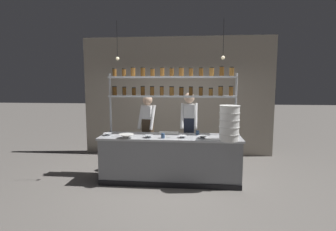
{
  "coord_description": "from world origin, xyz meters",
  "views": [
    {
      "loc": [
        0.45,
        -5.07,
        1.95
      ],
      "look_at": [
        -0.06,
        0.2,
        1.31
      ],
      "focal_mm": 28.0,
      "sensor_mm": 36.0,
      "label": 1
    }
  ],
  "objects_px": {
    "chef_left": "(148,127)",
    "prep_bowl_near_right": "(126,136)",
    "prep_bowl_center_back": "(107,134)",
    "prep_bowl_far_left": "(203,137)",
    "cutting_board": "(169,133)",
    "prep_bowl_near_left": "(149,136)",
    "prep_bowl_center_front": "(183,137)",
    "serving_cup_front": "(197,133)",
    "container_stack": "(229,123)",
    "spice_shelf_unit": "(172,88)",
    "chef_center": "(189,126)",
    "serving_cup_by_board": "(163,136)"
  },
  "relations": [
    {
      "from": "spice_shelf_unit",
      "to": "serving_cup_front",
      "type": "distance_m",
      "value": 1.05
    },
    {
      "from": "chef_center",
      "to": "prep_bowl_far_left",
      "type": "distance_m",
      "value": 0.79
    },
    {
      "from": "cutting_board",
      "to": "prep_bowl_near_left",
      "type": "xyz_separation_m",
      "value": [
        -0.35,
        -0.45,
        0.01
      ]
    },
    {
      "from": "spice_shelf_unit",
      "to": "prep_bowl_near_right",
      "type": "height_order",
      "value": "spice_shelf_unit"
    },
    {
      "from": "spice_shelf_unit",
      "to": "serving_cup_by_board",
      "type": "distance_m",
      "value": 1.06
    },
    {
      "from": "container_stack",
      "to": "cutting_board",
      "type": "xyz_separation_m",
      "value": [
        -1.16,
        0.56,
        -0.31
      ]
    },
    {
      "from": "prep_bowl_near_right",
      "to": "prep_bowl_far_left",
      "type": "height_order",
      "value": "prep_bowl_near_right"
    },
    {
      "from": "prep_bowl_center_back",
      "to": "prep_bowl_far_left",
      "type": "distance_m",
      "value": 1.89
    },
    {
      "from": "chef_center",
      "to": "prep_bowl_center_back",
      "type": "height_order",
      "value": "chef_center"
    },
    {
      "from": "cutting_board",
      "to": "prep_bowl_near_right",
      "type": "bearing_deg",
      "value": -143.69
    },
    {
      "from": "chef_center",
      "to": "prep_bowl_near_left",
      "type": "bearing_deg",
      "value": -133.0
    },
    {
      "from": "prep_bowl_near_left",
      "to": "prep_bowl_near_right",
      "type": "bearing_deg",
      "value": -165.42
    },
    {
      "from": "prep_bowl_near_left",
      "to": "prep_bowl_center_front",
      "type": "distance_m",
      "value": 0.65
    },
    {
      "from": "prep_bowl_near_right",
      "to": "serving_cup_by_board",
      "type": "bearing_deg",
      "value": 6.39
    },
    {
      "from": "container_stack",
      "to": "cutting_board",
      "type": "height_order",
      "value": "container_stack"
    },
    {
      "from": "container_stack",
      "to": "prep_bowl_near_left",
      "type": "height_order",
      "value": "container_stack"
    },
    {
      "from": "prep_bowl_near_right",
      "to": "serving_cup_front",
      "type": "bearing_deg",
      "value": 20.27
    },
    {
      "from": "cutting_board",
      "to": "prep_bowl_center_front",
      "type": "relative_size",
      "value": 2.39
    },
    {
      "from": "chef_center",
      "to": "cutting_board",
      "type": "height_order",
      "value": "chef_center"
    },
    {
      "from": "chef_left",
      "to": "prep_bowl_far_left",
      "type": "xyz_separation_m",
      "value": [
        1.19,
        -0.78,
        -0.04
      ]
    },
    {
      "from": "serving_cup_front",
      "to": "prep_bowl_center_front",
      "type": "bearing_deg",
      "value": -129.93
    },
    {
      "from": "chef_center",
      "to": "cutting_board",
      "type": "bearing_deg",
      "value": -140.49
    },
    {
      "from": "cutting_board",
      "to": "prep_bowl_near_left",
      "type": "height_order",
      "value": "prep_bowl_near_left"
    },
    {
      "from": "spice_shelf_unit",
      "to": "chef_center",
      "type": "height_order",
      "value": "spice_shelf_unit"
    },
    {
      "from": "prep_bowl_center_back",
      "to": "serving_cup_by_board",
      "type": "xyz_separation_m",
      "value": [
        1.14,
        -0.17,
        0.02
      ]
    },
    {
      "from": "chef_center",
      "to": "prep_bowl_center_front",
      "type": "relative_size",
      "value": 10.49
    },
    {
      "from": "prep_bowl_center_back",
      "to": "serving_cup_front",
      "type": "distance_m",
      "value": 1.82
    },
    {
      "from": "chef_left",
      "to": "chef_center",
      "type": "distance_m",
      "value": 0.92
    },
    {
      "from": "cutting_board",
      "to": "prep_bowl_center_back",
      "type": "distance_m",
      "value": 1.24
    },
    {
      "from": "spice_shelf_unit",
      "to": "container_stack",
      "type": "bearing_deg",
      "value": -29.88
    },
    {
      "from": "chef_left",
      "to": "prep_bowl_center_front",
      "type": "height_order",
      "value": "chef_left"
    },
    {
      "from": "prep_bowl_far_left",
      "to": "serving_cup_front",
      "type": "height_order",
      "value": "serving_cup_front"
    },
    {
      "from": "chef_left",
      "to": "chef_center",
      "type": "relative_size",
      "value": 0.97
    },
    {
      "from": "prep_bowl_center_back",
      "to": "serving_cup_front",
      "type": "bearing_deg",
      "value": 8.05
    },
    {
      "from": "container_stack",
      "to": "prep_bowl_center_front",
      "type": "relative_size",
      "value": 3.84
    },
    {
      "from": "spice_shelf_unit",
      "to": "prep_bowl_center_front",
      "type": "bearing_deg",
      "value": -62.77
    },
    {
      "from": "prep_bowl_center_back",
      "to": "prep_bowl_near_right",
      "type": "xyz_separation_m",
      "value": [
        0.45,
        -0.24,
        0.02
      ]
    },
    {
      "from": "chef_left",
      "to": "prep_bowl_near_right",
      "type": "height_order",
      "value": "chef_left"
    },
    {
      "from": "spice_shelf_unit",
      "to": "prep_bowl_center_front",
      "type": "distance_m",
      "value": 1.06
    },
    {
      "from": "prep_bowl_near_left",
      "to": "prep_bowl_center_front",
      "type": "height_order",
      "value": "prep_bowl_near_left"
    },
    {
      "from": "prep_bowl_center_back",
      "to": "prep_bowl_far_left",
      "type": "bearing_deg",
      "value": -3.15
    },
    {
      "from": "prep_bowl_near_left",
      "to": "prep_bowl_near_right",
      "type": "relative_size",
      "value": 0.62
    },
    {
      "from": "prep_bowl_near_right",
      "to": "chef_center",
      "type": "bearing_deg",
      "value": 36.86
    },
    {
      "from": "prep_bowl_far_left",
      "to": "prep_bowl_center_front",
      "type": "bearing_deg",
      "value": 178.06
    },
    {
      "from": "cutting_board",
      "to": "prep_bowl_near_right",
      "type": "height_order",
      "value": "prep_bowl_near_right"
    },
    {
      "from": "container_stack",
      "to": "prep_bowl_near_right",
      "type": "height_order",
      "value": "container_stack"
    },
    {
      "from": "chef_left",
      "to": "cutting_board",
      "type": "relative_size",
      "value": 4.25
    },
    {
      "from": "prep_bowl_center_front",
      "to": "prep_bowl_far_left",
      "type": "distance_m",
      "value": 0.38
    },
    {
      "from": "cutting_board",
      "to": "prep_bowl_far_left",
      "type": "distance_m",
      "value": 0.8
    },
    {
      "from": "prep_bowl_center_back",
      "to": "prep_bowl_near_left",
      "type": "bearing_deg",
      "value": -9.13
    }
  ]
}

